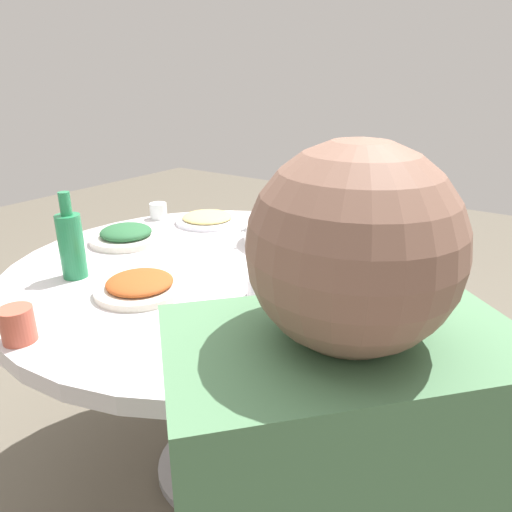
{
  "coord_description": "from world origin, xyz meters",
  "views": [
    {
      "loc": [
        -0.81,
        0.96,
        1.27
      ],
      "look_at": [
        -0.1,
        -0.06,
        0.79
      ],
      "focal_mm": 32.93,
      "sensor_mm": 36.0,
      "label": 1
    }
  ],
  "objects_px": {
    "dish_stirfry": "(140,285)",
    "green_bottle": "(71,244)",
    "dish_greens": "(125,235)",
    "tea_cup_side": "(158,211)",
    "soup_bowl": "(287,234)",
    "round_dining_table": "(217,310)",
    "dish_noodles": "(207,219)",
    "tea_cup_far": "(341,221)",
    "tea_cup_near": "(18,325)",
    "rice_bowl": "(310,290)"
  },
  "relations": [
    {
      "from": "green_bottle",
      "to": "tea_cup_near",
      "type": "height_order",
      "value": "green_bottle"
    },
    {
      "from": "dish_noodles",
      "to": "tea_cup_far",
      "type": "bearing_deg",
      "value": -156.5
    },
    {
      "from": "tea_cup_side",
      "to": "dish_noodles",
      "type": "bearing_deg",
      "value": -160.95
    },
    {
      "from": "tea_cup_near",
      "to": "dish_stirfry",
      "type": "bearing_deg",
      "value": -95.13
    },
    {
      "from": "soup_bowl",
      "to": "tea_cup_side",
      "type": "relative_size",
      "value": 4.38
    },
    {
      "from": "dish_noodles",
      "to": "green_bottle",
      "type": "xyz_separation_m",
      "value": [
        -0.03,
        0.59,
        0.08
      ]
    },
    {
      "from": "tea_cup_near",
      "to": "soup_bowl",
      "type": "bearing_deg",
      "value": -99.37
    },
    {
      "from": "rice_bowl",
      "to": "green_bottle",
      "type": "height_order",
      "value": "green_bottle"
    },
    {
      "from": "soup_bowl",
      "to": "dish_stirfry",
      "type": "xyz_separation_m",
      "value": [
        0.11,
        0.53,
        -0.01
      ]
    },
    {
      "from": "tea_cup_side",
      "to": "dish_greens",
      "type": "bearing_deg",
      "value": 112.82
    },
    {
      "from": "dish_stirfry",
      "to": "green_bottle",
      "type": "xyz_separation_m",
      "value": [
        0.22,
        0.03,
        0.08
      ]
    },
    {
      "from": "tea_cup_near",
      "to": "tea_cup_far",
      "type": "distance_m",
      "value": 1.08
    },
    {
      "from": "round_dining_table",
      "to": "dish_noodles",
      "type": "bearing_deg",
      "value": -46.42
    },
    {
      "from": "dish_stirfry",
      "to": "soup_bowl",
      "type": "bearing_deg",
      "value": -101.74
    },
    {
      "from": "green_bottle",
      "to": "rice_bowl",
      "type": "bearing_deg",
      "value": -160.4
    },
    {
      "from": "dish_stirfry",
      "to": "tea_cup_far",
      "type": "height_order",
      "value": "tea_cup_far"
    },
    {
      "from": "rice_bowl",
      "to": "tea_cup_side",
      "type": "xyz_separation_m",
      "value": [
        0.83,
        -0.31,
        -0.01
      ]
    },
    {
      "from": "tea_cup_far",
      "to": "dish_stirfry",
      "type": "bearing_deg",
      "value": 74.98
    },
    {
      "from": "rice_bowl",
      "to": "dish_noodles",
      "type": "height_order",
      "value": "rice_bowl"
    },
    {
      "from": "tea_cup_near",
      "to": "tea_cup_side",
      "type": "distance_m",
      "value": 0.89
    },
    {
      "from": "dish_stirfry",
      "to": "green_bottle",
      "type": "relative_size",
      "value": 0.97
    },
    {
      "from": "tea_cup_far",
      "to": "tea_cup_near",
      "type": "bearing_deg",
      "value": 77.77
    },
    {
      "from": "round_dining_table",
      "to": "dish_greens",
      "type": "bearing_deg",
      "value": 0.65
    },
    {
      "from": "soup_bowl",
      "to": "tea_cup_near",
      "type": "height_order",
      "value": "tea_cup_near"
    },
    {
      "from": "round_dining_table",
      "to": "dish_stirfry",
      "type": "xyz_separation_m",
      "value": [
        0.05,
        0.24,
        0.16
      ]
    },
    {
      "from": "round_dining_table",
      "to": "green_bottle",
      "type": "relative_size",
      "value": 5.05
    },
    {
      "from": "dish_stirfry",
      "to": "dish_noodles",
      "type": "xyz_separation_m",
      "value": [
        0.25,
        -0.55,
        -0.0
      ]
    },
    {
      "from": "rice_bowl",
      "to": "tea_cup_side",
      "type": "relative_size",
      "value": 4.67
    },
    {
      "from": "dish_noodles",
      "to": "tea_cup_near",
      "type": "relative_size",
      "value": 3.14
    },
    {
      "from": "round_dining_table",
      "to": "tea_cup_near",
      "type": "bearing_deg",
      "value": 81.75
    },
    {
      "from": "rice_bowl",
      "to": "green_bottle",
      "type": "distance_m",
      "value": 0.65
    },
    {
      "from": "dish_greens",
      "to": "green_bottle",
      "type": "relative_size",
      "value": 1.0
    },
    {
      "from": "tea_cup_near",
      "to": "tea_cup_far",
      "type": "height_order",
      "value": "tea_cup_near"
    },
    {
      "from": "green_bottle",
      "to": "soup_bowl",
      "type": "bearing_deg",
      "value": -120.24
    },
    {
      "from": "round_dining_table",
      "to": "soup_bowl",
      "type": "xyz_separation_m",
      "value": [
        -0.06,
        -0.29,
        0.17
      ]
    },
    {
      "from": "dish_greens",
      "to": "tea_cup_near",
      "type": "xyz_separation_m",
      "value": [
        -0.3,
        0.54,
        0.02
      ]
    },
    {
      "from": "dish_greens",
      "to": "tea_cup_side",
      "type": "bearing_deg",
      "value": -67.18
    },
    {
      "from": "tea_cup_near",
      "to": "tea_cup_far",
      "type": "xyz_separation_m",
      "value": [
        -0.23,
        -1.05,
        -0.0
      ]
    },
    {
      "from": "tea_cup_side",
      "to": "soup_bowl",
      "type": "bearing_deg",
      "value": -175.35
    },
    {
      "from": "dish_stirfry",
      "to": "dish_noodles",
      "type": "relative_size",
      "value": 0.98
    },
    {
      "from": "dish_noodles",
      "to": "green_bottle",
      "type": "distance_m",
      "value": 0.59
    },
    {
      "from": "rice_bowl",
      "to": "tea_cup_far",
      "type": "relative_size",
      "value": 4.09
    },
    {
      "from": "dish_noodles",
      "to": "dish_greens",
      "type": "bearing_deg",
      "value": 75.65
    },
    {
      "from": "dish_stirfry",
      "to": "dish_greens",
      "type": "relative_size",
      "value": 0.97
    },
    {
      "from": "dish_noodles",
      "to": "tea_cup_side",
      "type": "distance_m",
      "value": 0.2
    },
    {
      "from": "round_dining_table",
      "to": "tea_cup_near",
      "type": "relative_size",
      "value": 15.93
    },
    {
      "from": "tea_cup_near",
      "to": "tea_cup_far",
      "type": "bearing_deg",
      "value": -102.23
    },
    {
      "from": "green_bottle",
      "to": "dish_greens",
      "type": "bearing_deg",
      "value": -67.76
    },
    {
      "from": "tea_cup_side",
      "to": "rice_bowl",
      "type": "bearing_deg",
      "value": 159.64
    },
    {
      "from": "soup_bowl",
      "to": "rice_bowl",
      "type": "bearing_deg",
      "value": 128.36
    }
  ]
}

